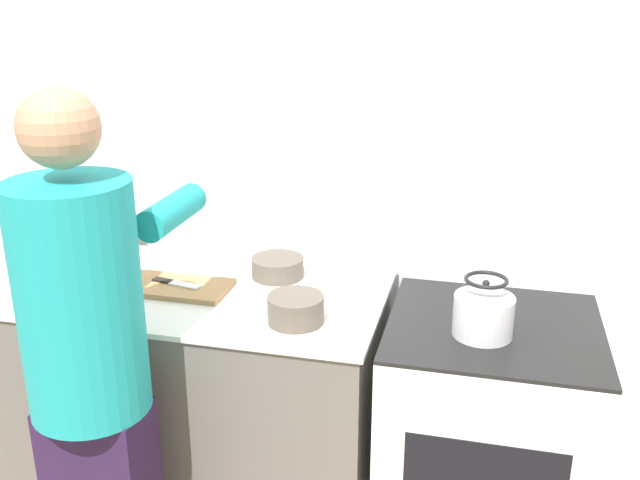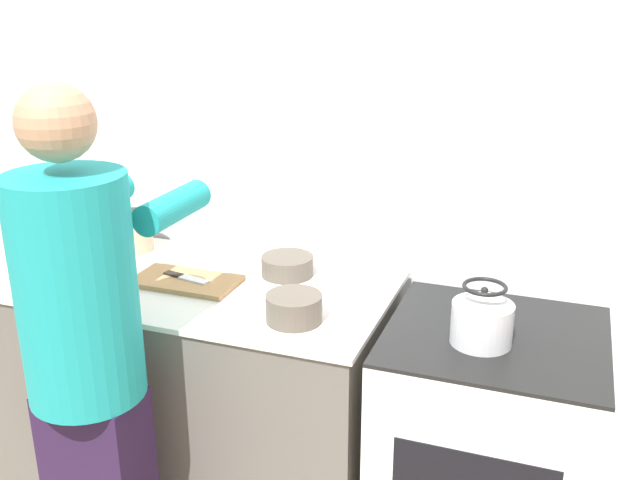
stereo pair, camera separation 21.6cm
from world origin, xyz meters
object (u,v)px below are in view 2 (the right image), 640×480
object	(u,v)px
person	(88,352)
kettle	(482,319)
oven	(485,458)
knife	(185,277)
cutting_board	(185,281)
bowl_prep	(294,308)
canister_jar	(132,232)

from	to	relation	value
person	kettle	size ratio (longest dim) A/B	9.01
oven	knife	world-z (taller)	knife
oven	cutting_board	distance (m)	1.16
person	kettle	xyz separation A→B (m)	(1.04, 0.45, 0.07)
cutting_board	knife	bearing A→B (deg)	123.07
cutting_board	bowl_prep	size ratio (longest dim) A/B	2.09
person	knife	xyz separation A→B (m)	(0.01, 0.53, 0.02)
person	kettle	bearing A→B (deg)	23.56
canister_jar	oven	bearing A→B (deg)	-9.13
bowl_prep	cutting_board	bearing A→B (deg)	162.80
bowl_prep	canister_jar	xyz separation A→B (m)	(-0.83, 0.37, 0.03)
knife	person	bearing A→B (deg)	-79.98
bowl_prep	knife	bearing A→B (deg)	162.35
oven	cutting_board	world-z (taller)	cutting_board
bowl_prep	oven	bearing A→B (deg)	13.41
canister_jar	person	bearing A→B (deg)	-65.17
oven	knife	size ratio (longest dim) A/B	4.77
person	cutting_board	xyz separation A→B (m)	(0.01, 0.53, 0.01)
oven	kettle	size ratio (longest dim) A/B	4.85
oven	canister_jar	size ratio (longest dim) A/B	5.55
oven	bowl_prep	bearing A→B (deg)	-166.59
oven	cutting_board	xyz separation A→B (m)	(-1.07, 0.00, 0.47)
oven	canister_jar	distance (m)	1.54
person	canister_jar	world-z (taller)	person
bowl_prep	canister_jar	distance (m)	0.91
cutting_board	kettle	distance (m)	1.03
kettle	canister_jar	distance (m)	1.42
knife	kettle	size ratio (longest dim) A/B	1.02
person	bowl_prep	distance (m)	0.62
oven	bowl_prep	xyz separation A→B (m)	(-0.60, -0.14, 0.50)
oven	bowl_prep	distance (m)	0.79
oven	knife	bearing A→B (deg)	179.63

